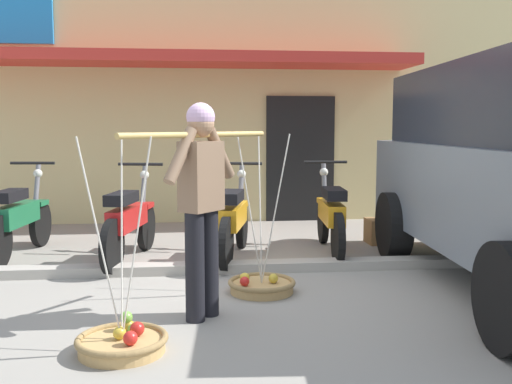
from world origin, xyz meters
TOP-DOWN VIEW (x-y plane):
  - ground_plane at (0.00, 0.00)m, footprint 90.00×90.00m
  - sidewalk_curb at (0.00, 0.70)m, footprint 20.00×0.24m
  - fruit_vendor at (-0.35, -0.76)m, footprint 1.13×1.36m
  - fruit_basket_left_side at (0.20, -0.10)m, footprint 0.62×0.62m
  - fruit_basket_right_side at (-0.89, -1.42)m, footprint 0.62×0.62m
  - motorcycle_nearest_shop at (-2.42, 1.65)m, footprint 0.54×1.82m
  - motorcycle_second_in_row at (-1.13, 1.29)m, footprint 0.58×1.80m
  - motorcycle_third_in_row at (0.05, 1.29)m, footprint 0.60×1.79m
  - motorcycle_end_of_row at (1.22, 1.48)m, footprint 0.54×1.82m
  - storefront_building at (-0.65, 6.49)m, footprint 13.00×6.00m
  - wooden_crate at (2.06, 2.01)m, footprint 0.44×0.36m

SIDE VIEW (x-z plane):
  - ground_plane at x=0.00m, z-range 0.00..0.00m
  - sidewalk_curb at x=0.00m, z-range 0.00..0.10m
  - fruit_basket_left_side at x=0.20m, z-range -0.65..0.80m
  - fruit_basket_right_side at x=-0.89m, z-range -0.65..0.80m
  - wooden_crate at x=2.06m, z-range 0.00..0.32m
  - motorcycle_nearest_shop at x=-2.42m, z-range -0.09..1.00m
  - motorcycle_second_in_row at x=-1.13m, z-range -0.09..1.00m
  - motorcycle_third_in_row at x=0.05m, z-range -0.09..1.00m
  - motorcycle_end_of_row at x=1.22m, z-range -0.09..1.00m
  - fruit_vendor at x=-0.35m, z-range 0.13..1.83m
  - storefront_building at x=-0.65m, z-range 0.00..4.20m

